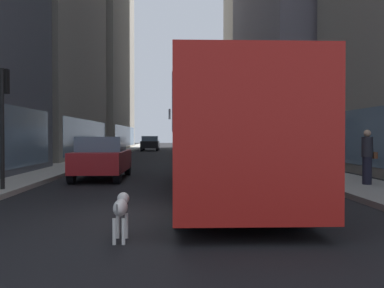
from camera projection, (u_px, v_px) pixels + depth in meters
The scene contains 12 objects.
ground_plane at pixel (176, 152), 44.08m from camera, with size 120.00×120.00×0.00m, color black.
sidewalk_left at pixel (118, 152), 43.86m from camera, with size 2.40×110.00×0.15m, color #ADA89E.
sidewalk_right at pixel (233, 152), 44.30m from camera, with size 2.40×110.00×0.15m, color gray.
building_right_far at pixel (264, 3), 59.41m from camera, with size 8.56×22.16×38.94m.
transit_bus at pixel (220, 131), 12.25m from camera, with size 2.78×11.53×3.05m.
car_red_coupe at pixel (102, 158), 16.76m from camera, with size 1.78×4.18×1.62m.
car_silver_sedan at pixel (202, 144), 47.63m from camera, with size 1.72×4.58×1.62m.
car_black_suv at pixel (150, 143), 48.99m from camera, with size 1.90×4.31×1.62m.
box_truck at pixel (215, 136), 31.89m from camera, with size 2.30×7.50×3.05m.
dalmatian_dog at pixel (121, 208), 6.98m from camera, with size 0.22×0.96×0.72m.
pedestrian_with_handbag at pixel (367, 156), 13.68m from camera, with size 0.45×0.34×1.69m.
traffic_light_near at pixel (3, 108), 12.52m from camera, with size 0.24×0.41×3.40m.
Camera 1 is at (-0.04, -9.09, 1.65)m, focal length 41.49 mm.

